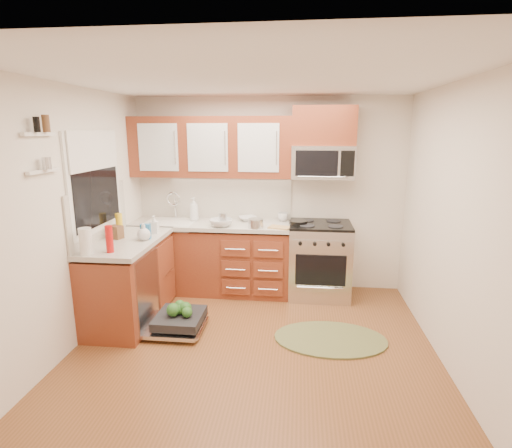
# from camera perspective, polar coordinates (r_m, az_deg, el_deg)

# --- Properties ---
(floor) EXTENTS (3.50, 3.50, 0.00)m
(floor) POSITION_cam_1_polar(r_m,az_deg,el_deg) (4.06, -0.37, -17.57)
(floor) COLOR brown
(floor) RESTS_ON ground
(ceiling) EXTENTS (3.50, 3.50, 0.00)m
(ceiling) POSITION_cam_1_polar(r_m,az_deg,el_deg) (3.52, -0.44, 20.09)
(ceiling) COLOR white
(ceiling) RESTS_ON ground
(wall_back) EXTENTS (3.50, 0.04, 2.50)m
(wall_back) POSITION_cam_1_polar(r_m,az_deg,el_deg) (5.30, 1.81, 4.20)
(wall_back) COLOR silver
(wall_back) RESTS_ON ground
(wall_front) EXTENTS (3.50, 0.04, 2.50)m
(wall_front) POSITION_cam_1_polar(r_m,az_deg,el_deg) (1.95, -6.56, -12.02)
(wall_front) COLOR silver
(wall_front) RESTS_ON ground
(wall_left) EXTENTS (0.04, 3.50, 2.50)m
(wall_left) POSITION_cam_1_polar(r_m,az_deg,el_deg) (4.17, -25.06, 0.48)
(wall_left) COLOR silver
(wall_left) RESTS_ON ground
(wall_right) EXTENTS (0.04, 3.50, 2.50)m
(wall_right) POSITION_cam_1_polar(r_m,az_deg,el_deg) (3.81, 26.76, -0.80)
(wall_right) COLOR silver
(wall_right) RESTS_ON ground
(base_cabinet_back) EXTENTS (2.05, 0.60, 0.85)m
(base_cabinet_back) POSITION_cam_1_polar(r_m,az_deg,el_deg) (5.31, -6.37, -5.03)
(base_cabinet_back) COLOR maroon
(base_cabinet_back) RESTS_ON ground
(base_cabinet_left) EXTENTS (0.60, 1.25, 0.85)m
(base_cabinet_left) POSITION_cam_1_polar(r_m,az_deg,el_deg) (4.70, -17.61, -8.03)
(base_cabinet_left) COLOR maroon
(base_cabinet_left) RESTS_ON ground
(countertop_back) EXTENTS (2.07, 0.64, 0.05)m
(countertop_back) POSITION_cam_1_polar(r_m,az_deg,el_deg) (5.17, -6.52, -0.06)
(countertop_back) COLOR #B9B2A9
(countertop_back) RESTS_ON base_cabinet_back
(countertop_left) EXTENTS (0.64, 1.27, 0.05)m
(countertop_left) POSITION_cam_1_polar(r_m,az_deg,el_deg) (4.55, -17.91, -2.45)
(countertop_left) COLOR #B9B2A9
(countertop_left) RESTS_ON base_cabinet_left
(backsplash_back) EXTENTS (2.05, 0.02, 0.57)m
(backsplash_back) POSITION_cam_1_polar(r_m,az_deg,el_deg) (5.39, -5.92, 3.86)
(backsplash_back) COLOR beige
(backsplash_back) RESTS_ON ground
(backsplash_left) EXTENTS (0.02, 1.25, 0.57)m
(backsplash_left) POSITION_cam_1_polar(r_m,az_deg,el_deg) (4.61, -21.52, 1.42)
(backsplash_left) COLOR beige
(backsplash_left) RESTS_ON ground
(upper_cabinets) EXTENTS (2.05, 0.35, 0.75)m
(upper_cabinets) POSITION_cam_1_polar(r_m,az_deg,el_deg) (5.17, -6.47, 10.86)
(upper_cabinets) COLOR maroon
(upper_cabinets) RESTS_ON ground
(cabinet_over_mw) EXTENTS (0.76, 0.35, 0.47)m
(cabinet_over_mw) POSITION_cam_1_polar(r_m,az_deg,el_deg) (5.05, 9.67, 13.66)
(cabinet_over_mw) COLOR maroon
(cabinet_over_mw) RESTS_ON ground
(range) EXTENTS (0.76, 0.64, 0.95)m
(range) POSITION_cam_1_polar(r_m,az_deg,el_deg) (5.16, 9.04, -5.08)
(range) COLOR silver
(range) RESTS_ON ground
(microwave) EXTENTS (0.76, 0.38, 0.40)m
(microwave) POSITION_cam_1_polar(r_m,az_deg,el_deg) (5.04, 9.49, 8.71)
(microwave) COLOR silver
(microwave) RESTS_ON ground
(sink) EXTENTS (0.62, 0.50, 0.26)m
(sink) POSITION_cam_1_polar(r_m,az_deg,el_deg) (5.32, -12.07, -1.01)
(sink) COLOR white
(sink) RESTS_ON ground
(dishwasher) EXTENTS (0.70, 0.60, 0.20)m
(dishwasher) POSITION_cam_1_polar(r_m,az_deg,el_deg) (4.44, -11.32, -13.54)
(dishwasher) COLOR silver
(dishwasher) RESTS_ON ground
(window) EXTENTS (0.03, 1.05, 1.05)m
(window) POSITION_cam_1_polar(r_m,az_deg,el_deg) (4.54, -22.03, 5.56)
(window) COLOR white
(window) RESTS_ON ground
(window_blind) EXTENTS (0.02, 0.96, 0.40)m
(window_blind) POSITION_cam_1_polar(r_m,az_deg,el_deg) (4.50, -22.11, 9.73)
(window_blind) COLOR white
(window_blind) RESTS_ON ground
(shelf_upper) EXTENTS (0.04, 0.40, 0.03)m
(shelf_upper) POSITION_cam_1_polar(r_m,az_deg,el_deg) (3.77, -28.62, 11.21)
(shelf_upper) COLOR white
(shelf_upper) RESTS_ON ground
(shelf_lower) EXTENTS (0.04, 0.40, 0.03)m
(shelf_lower) POSITION_cam_1_polar(r_m,az_deg,el_deg) (3.79, -28.12, 6.69)
(shelf_lower) COLOR white
(shelf_lower) RESTS_ON ground
(rug) EXTENTS (1.17, 0.79, 0.02)m
(rug) POSITION_cam_1_polar(r_m,az_deg,el_deg) (4.29, 10.56, -15.83)
(rug) COLOR brown
(rug) RESTS_ON ground
(skillet) EXTENTS (0.28, 0.28, 0.04)m
(skillet) POSITION_cam_1_polar(r_m,az_deg,el_deg) (4.97, 6.05, 0.26)
(skillet) COLOR black
(skillet) RESTS_ON range
(stock_pot) EXTENTS (0.22, 0.22, 0.11)m
(stock_pot) POSITION_cam_1_polar(r_m,az_deg,el_deg) (4.84, -0.05, 0.10)
(stock_pot) COLOR silver
(stock_pot) RESTS_ON countertop_back
(cutting_board) EXTENTS (0.30, 0.24, 0.02)m
(cutting_board) POSITION_cam_1_polar(r_m,az_deg,el_deg) (4.84, 3.43, -0.49)
(cutting_board) COLOR tan
(cutting_board) RESTS_ON countertop_back
(canister) EXTENTS (0.11, 0.11, 0.16)m
(canister) POSITION_cam_1_polar(r_m,az_deg,el_deg) (4.94, -4.77, 0.61)
(canister) COLOR silver
(canister) RESTS_ON countertop_back
(paper_towel_roll) EXTENTS (0.12, 0.12, 0.26)m
(paper_towel_roll) POSITION_cam_1_polar(r_m,az_deg,el_deg) (4.12, -23.15, -2.28)
(paper_towel_roll) COLOR white
(paper_towel_roll) RESTS_ON countertop_left
(mustard_bottle) EXTENTS (0.09, 0.09, 0.24)m
(mustard_bottle) POSITION_cam_1_polar(r_m,az_deg,el_deg) (4.78, -18.96, 0.00)
(mustard_bottle) COLOR yellow
(mustard_bottle) RESTS_ON countertop_left
(red_bottle) EXTENTS (0.07, 0.07, 0.27)m
(red_bottle) POSITION_cam_1_polar(r_m,az_deg,el_deg) (4.10, -20.22, -2.03)
(red_bottle) COLOR red
(red_bottle) RESTS_ON countertop_left
(wooden_box) EXTENTS (0.17, 0.14, 0.14)m
(wooden_box) POSITION_cam_1_polar(r_m,az_deg,el_deg) (4.62, -19.38, -1.11)
(wooden_box) COLOR brown
(wooden_box) RESTS_ON countertop_left
(blue_carton) EXTENTS (0.11, 0.07, 0.16)m
(blue_carton) POSITION_cam_1_polar(r_m,az_deg,el_deg) (4.51, -15.48, -1.03)
(blue_carton) COLOR #2268A0
(blue_carton) RESTS_ON countertop_left
(bowl_a) EXTENTS (0.31, 0.31, 0.06)m
(bowl_a) POSITION_cam_1_polar(r_m,az_deg,el_deg) (5.23, -1.16, 0.78)
(bowl_a) COLOR #999999
(bowl_a) RESTS_ON countertop_back
(bowl_b) EXTENTS (0.33, 0.33, 0.09)m
(bowl_b) POSITION_cam_1_polar(r_m,az_deg,el_deg) (4.94, -5.03, 0.17)
(bowl_b) COLOR #999999
(bowl_b) RESTS_ON countertop_back
(cup) EXTENTS (0.17, 0.17, 0.11)m
(cup) POSITION_cam_1_polar(r_m,az_deg,el_deg) (5.22, 3.88, 1.01)
(cup) COLOR #999999
(cup) RESTS_ON countertop_back
(soap_bottle_a) EXTENTS (0.15, 0.15, 0.31)m
(soap_bottle_a) POSITION_cam_1_polar(r_m,az_deg,el_deg) (5.26, -8.86, 2.09)
(soap_bottle_a) COLOR #999999
(soap_bottle_a) RESTS_ON countertop_back
(soap_bottle_b) EXTENTS (0.10, 0.10, 0.20)m
(soap_bottle_b) POSITION_cam_1_polar(r_m,az_deg,el_deg) (4.74, -14.35, -0.04)
(soap_bottle_b) COLOR #999999
(soap_bottle_b) RESTS_ON countertop_left
(soap_bottle_c) EXTENTS (0.15, 0.15, 0.18)m
(soap_bottle_c) POSITION_cam_1_polar(r_m,az_deg,el_deg) (4.46, -15.75, -1.10)
(soap_bottle_c) COLOR #999999
(soap_bottle_c) RESTS_ON countertop_left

